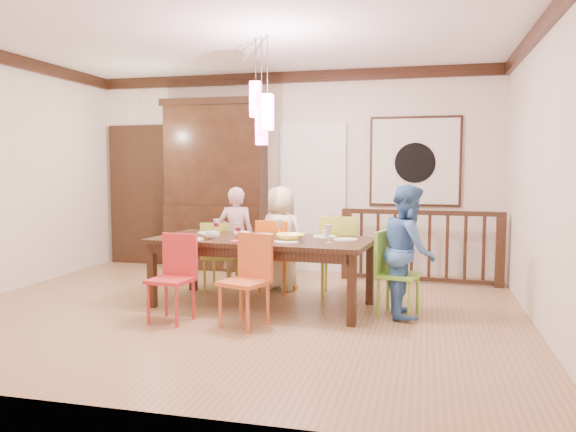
% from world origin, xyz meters
% --- Properties ---
extents(floor, '(6.00, 6.00, 0.00)m').
position_xyz_m(floor, '(0.00, 0.00, 0.00)').
color(floor, '#946A47').
rests_on(floor, ground).
extents(ceiling, '(6.00, 6.00, 0.00)m').
position_xyz_m(ceiling, '(0.00, 0.00, 2.90)').
color(ceiling, white).
rests_on(ceiling, wall_back).
extents(wall_back, '(6.00, 0.00, 6.00)m').
position_xyz_m(wall_back, '(0.00, 2.50, 1.45)').
color(wall_back, beige).
rests_on(wall_back, floor).
extents(wall_right, '(0.00, 5.00, 5.00)m').
position_xyz_m(wall_right, '(3.00, 0.00, 1.45)').
color(wall_right, beige).
rests_on(wall_right, floor).
extents(crown_molding, '(6.00, 5.00, 0.16)m').
position_xyz_m(crown_molding, '(0.00, 0.00, 2.82)').
color(crown_molding, black).
rests_on(crown_molding, wall_back).
extents(panel_door, '(1.04, 0.07, 2.24)m').
position_xyz_m(panel_door, '(-2.40, 2.45, 1.05)').
color(panel_door, black).
rests_on(panel_door, wall_back).
extents(white_doorway, '(0.97, 0.05, 2.22)m').
position_xyz_m(white_doorway, '(0.35, 2.46, 1.05)').
color(white_doorway, silver).
rests_on(white_doorway, wall_back).
extents(painting, '(1.25, 0.06, 1.25)m').
position_xyz_m(painting, '(1.80, 2.46, 1.60)').
color(painting, black).
rests_on(painting, wall_back).
extents(pendant_cluster, '(0.27, 0.21, 1.14)m').
position_xyz_m(pendant_cluster, '(0.23, 0.25, 2.11)').
color(pendant_cluster, '#FA4B8E').
rests_on(pendant_cluster, ceiling).
extents(dining_table, '(2.46, 1.29, 0.75)m').
position_xyz_m(dining_table, '(0.23, 0.25, 0.68)').
color(dining_table, black).
rests_on(dining_table, floor).
extents(chair_far_left, '(0.38, 0.38, 0.84)m').
position_xyz_m(chair_far_left, '(-0.52, 0.97, 0.48)').
color(chair_far_left, '#99AC34').
rests_on(chair_far_left, floor).
extents(chair_far_mid, '(0.45, 0.45, 0.89)m').
position_xyz_m(chair_far_mid, '(0.20, 0.98, 0.51)').
color(chair_far_mid, '#D6560E').
rests_on(chair_far_mid, floor).
extents(chair_far_right, '(0.46, 0.46, 0.96)m').
position_xyz_m(chair_far_right, '(0.97, 0.95, 0.55)').
color(chair_far_right, '#A7BA32').
rests_on(chair_far_right, floor).
extents(chair_near_left, '(0.43, 0.43, 0.86)m').
position_xyz_m(chair_near_left, '(-0.46, -0.57, 0.49)').
color(chair_near_left, red).
rests_on(chair_near_left, floor).
extents(chair_near_mid, '(0.51, 0.51, 0.88)m').
position_xyz_m(chair_near_mid, '(0.29, -0.56, 0.50)').
color(chair_near_mid, '#CC5B29').
rests_on(chair_near_mid, floor).
extents(chair_end_right, '(0.48, 0.48, 0.87)m').
position_xyz_m(chair_end_right, '(1.70, 0.19, 0.50)').
color(chair_end_right, '#6DB42F').
rests_on(chair_end_right, floor).
extents(china_hutch, '(1.60, 0.46, 2.52)m').
position_xyz_m(china_hutch, '(-1.09, 2.30, 1.26)').
color(china_hutch, black).
rests_on(china_hutch, floor).
extents(balustrade, '(2.10, 0.21, 0.96)m').
position_xyz_m(balustrade, '(1.90, 1.95, 0.50)').
color(balustrade, black).
rests_on(balustrade, floor).
extents(person_far_left, '(0.48, 0.33, 1.28)m').
position_xyz_m(person_far_left, '(-0.37, 1.15, 0.64)').
color(person_far_left, beige).
rests_on(person_far_left, floor).
extents(person_far_mid, '(0.71, 0.55, 1.29)m').
position_xyz_m(person_far_mid, '(0.21, 1.14, 0.64)').
color(person_far_mid, beige).
rests_on(person_far_mid, floor).
extents(person_end_right, '(0.59, 0.72, 1.35)m').
position_xyz_m(person_end_right, '(1.79, 0.22, 0.67)').
color(person_end_right, '#4173B6').
rests_on(person_end_right, floor).
extents(serving_bowl, '(0.37, 0.37, 0.07)m').
position_xyz_m(serving_bowl, '(0.58, 0.12, 0.79)').
color(serving_bowl, yellow).
rests_on(serving_bowl, dining_table).
extents(small_bowl, '(0.22, 0.22, 0.06)m').
position_xyz_m(small_bowl, '(-0.02, 0.30, 0.78)').
color(small_bowl, white).
rests_on(small_bowl, dining_table).
extents(cup_left, '(0.12, 0.12, 0.09)m').
position_xyz_m(cup_left, '(-0.29, 0.06, 0.80)').
color(cup_left, silver).
rests_on(cup_left, dining_table).
extents(cup_right, '(0.11, 0.11, 0.09)m').
position_xyz_m(cup_right, '(0.90, 0.44, 0.79)').
color(cup_right, silver).
rests_on(cup_right, dining_table).
extents(plate_far_left, '(0.26, 0.26, 0.01)m').
position_xyz_m(plate_far_left, '(-0.50, 0.52, 0.76)').
color(plate_far_left, white).
rests_on(plate_far_left, dining_table).
extents(plate_far_mid, '(0.26, 0.26, 0.01)m').
position_xyz_m(plate_far_mid, '(0.16, 0.50, 0.76)').
color(plate_far_mid, white).
rests_on(plate_far_mid, dining_table).
extents(plate_far_right, '(0.26, 0.26, 0.01)m').
position_xyz_m(plate_far_right, '(0.88, 0.50, 0.76)').
color(plate_far_right, white).
rests_on(plate_far_right, dining_table).
extents(plate_near_left, '(0.26, 0.26, 0.01)m').
position_xyz_m(plate_near_left, '(-0.46, -0.07, 0.76)').
color(plate_near_left, white).
rests_on(plate_near_left, dining_table).
extents(plate_near_mid, '(0.26, 0.26, 0.01)m').
position_xyz_m(plate_near_mid, '(0.57, -0.03, 0.76)').
color(plate_near_mid, white).
rests_on(plate_near_mid, dining_table).
extents(plate_end_right, '(0.26, 0.26, 0.01)m').
position_xyz_m(plate_end_right, '(1.14, 0.30, 0.76)').
color(plate_end_right, white).
rests_on(plate_end_right, dining_table).
extents(wine_glass_a, '(0.08, 0.08, 0.19)m').
position_xyz_m(wine_glass_a, '(-0.34, 0.36, 0.84)').
color(wine_glass_a, '#590C19').
rests_on(wine_glass_a, dining_table).
extents(wine_glass_b, '(0.08, 0.08, 0.19)m').
position_xyz_m(wine_glass_b, '(0.38, 0.41, 0.84)').
color(wine_glass_b, silver).
rests_on(wine_glass_b, dining_table).
extents(wine_glass_c, '(0.08, 0.08, 0.19)m').
position_xyz_m(wine_glass_c, '(0.06, -0.05, 0.84)').
color(wine_glass_c, '#590C19').
rests_on(wine_glass_c, dining_table).
extents(wine_glass_d, '(0.08, 0.08, 0.19)m').
position_xyz_m(wine_glass_d, '(1.00, 0.05, 0.84)').
color(wine_glass_d, silver).
rests_on(wine_glass_d, dining_table).
extents(napkin, '(0.18, 0.14, 0.01)m').
position_xyz_m(napkin, '(0.10, -0.11, 0.76)').
color(napkin, '#D83359').
rests_on(napkin, dining_table).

